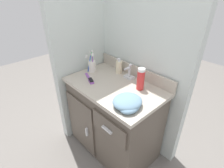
# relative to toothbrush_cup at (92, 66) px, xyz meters

# --- Properties ---
(ground_plane) EXTENTS (6.00, 6.00, 0.00)m
(ground_plane) POSITION_rel_toothbrush_cup_xyz_m (0.33, -0.02, -0.80)
(ground_plane) COLOR slate
(wall_back) EXTENTS (1.02, 0.08, 2.20)m
(wall_back) POSITION_rel_toothbrush_cup_xyz_m (0.33, 0.28, 0.30)
(wall_back) COLOR silver
(wall_back) RESTS_ON ground_plane
(wall_left) EXTENTS (0.08, 0.60, 2.20)m
(wall_left) POSITION_rel_toothbrush_cup_xyz_m (-0.14, -0.02, 0.30)
(wall_left) COLOR silver
(wall_left) RESTS_ON ground_plane
(vanity) EXTENTS (0.84, 0.53, 0.74)m
(vanity) POSITION_rel_toothbrush_cup_xyz_m (0.33, -0.03, -0.41)
(vanity) COLOR brown
(vanity) RESTS_ON ground_plane
(backsplash) EXTENTS (0.84, 0.02, 0.10)m
(backsplash) POSITION_rel_toothbrush_cup_xyz_m (0.33, 0.23, -0.01)
(backsplash) COLOR #B2A899
(backsplash) RESTS_ON vanity
(sink_faucet) EXTENTS (0.09, 0.09, 0.14)m
(sink_faucet) POSITION_rel_toothbrush_cup_xyz_m (0.33, 0.16, -0.01)
(sink_faucet) COLOR silver
(sink_faucet) RESTS_ON vanity
(toothbrush_cup) EXTENTS (0.07, 0.09, 0.20)m
(toothbrush_cup) POSITION_rel_toothbrush_cup_xyz_m (0.00, 0.00, 0.00)
(toothbrush_cup) COLOR white
(toothbrush_cup) RESTS_ON vanity
(soap_dispenser) EXTENTS (0.06, 0.06, 0.15)m
(soap_dispenser) POSITION_rel_toothbrush_cup_xyz_m (0.20, 0.17, 0.00)
(soap_dispenser) COLOR beige
(soap_dispenser) RESTS_ON vanity
(shaving_cream_can) EXTENTS (0.06, 0.06, 0.18)m
(shaving_cream_can) POSITION_rel_toothbrush_cup_xyz_m (0.52, 0.09, 0.03)
(shaving_cream_can) COLOR red
(shaving_cream_can) RESTS_ON vanity
(hairbrush) EXTENTS (0.20, 0.10, 0.03)m
(hairbrush) POSITION_rel_toothbrush_cup_xyz_m (0.13, -0.13, -0.05)
(hairbrush) COLOR purple
(hairbrush) RESTS_ON vanity
(hand_towel) EXTENTS (0.20, 0.22, 0.07)m
(hand_towel) POSITION_rel_toothbrush_cup_xyz_m (0.61, -0.16, -0.03)
(hand_towel) COLOR #6B8EA8
(hand_towel) RESTS_ON vanity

